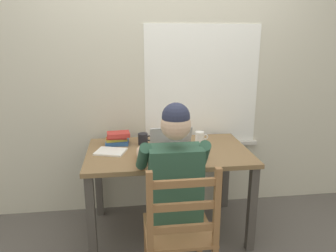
% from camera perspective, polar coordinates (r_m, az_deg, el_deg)
% --- Properties ---
extents(ground_plane, '(8.00, 8.00, 0.00)m').
position_cam_1_polar(ground_plane, '(2.98, 0.03, -17.74)').
color(ground_plane, '#56514C').
extents(back_wall, '(6.00, 0.08, 2.60)m').
position_cam_1_polar(back_wall, '(2.98, -1.02, 8.97)').
color(back_wall, beige).
rests_on(back_wall, ground).
extents(desk, '(1.31, 0.78, 0.74)m').
position_cam_1_polar(desk, '(2.69, 0.04, -6.27)').
color(desk, olive).
rests_on(desk, ground).
extents(seated_person, '(0.50, 0.60, 1.25)m').
position_cam_1_polar(seated_person, '(2.24, 0.90, -9.52)').
color(seated_person, '#2D5642').
rests_on(seated_person, ground).
extents(wooden_chair, '(0.42, 0.42, 0.95)m').
position_cam_1_polar(wooden_chair, '(2.11, 2.03, -18.30)').
color(wooden_chair, olive).
rests_on(wooden_chair, ground).
extents(laptop, '(0.33, 0.33, 0.22)m').
position_cam_1_polar(laptop, '(2.50, 0.79, -4.29)').
color(laptop, '#ADAFB2').
rests_on(laptop, desk).
extents(computer_mouse, '(0.06, 0.10, 0.03)m').
position_cam_1_polar(computer_mouse, '(2.50, 6.38, -5.27)').
color(computer_mouse, black).
rests_on(computer_mouse, desk).
extents(coffee_mug_white, '(0.11, 0.08, 0.10)m').
position_cam_1_polar(coffee_mug_white, '(2.81, 5.62, -2.05)').
color(coffee_mug_white, white).
rests_on(coffee_mug_white, desk).
extents(coffee_mug_dark, '(0.12, 0.08, 0.10)m').
position_cam_1_polar(coffee_mug_dark, '(2.78, -4.37, -2.28)').
color(coffee_mug_dark, black).
rests_on(coffee_mug_dark, desk).
extents(book_stack_main, '(0.21, 0.15, 0.11)m').
position_cam_1_polar(book_stack_main, '(2.81, -8.86, -2.15)').
color(book_stack_main, '#2D5B9E').
rests_on(book_stack_main, desk).
extents(paper_pile_near_laptop, '(0.27, 0.24, 0.01)m').
position_cam_1_polar(paper_pile_near_laptop, '(2.64, -10.05, -4.45)').
color(paper_pile_near_laptop, white).
rests_on(paper_pile_near_laptop, desk).
extents(paper_pile_back_corner, '(0.22, 0.18, 0.01)m').
position_cam_1_polar(paper_pile_back_corner, '(2.79, 1.46, -3.21)').
color(paper_pile_back_corner, white).
rests_on(paper_pile_back_corner, desk).
extents(landscape_photo_print, '(0.13, 0.09, 0.00)m').
position_cam_1_polar(landscape_photo_print, '(2.87, 0.68, -2.69)').
color(landscape_photo_print, '#7A4293').
rests_on(landscape_photo_print, desk).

